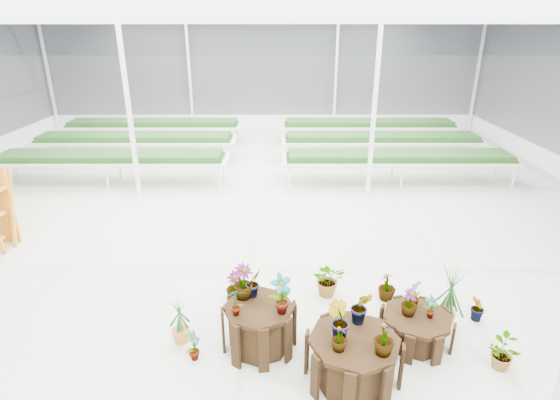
{
  "coord_description": "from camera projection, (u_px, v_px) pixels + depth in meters",
  "views": [
    {
      "loc": [
        0.68,
        -6.7,
        4.2
      ],
      "look_at": [
        0.69,
        0.47,
        1.3
      ],
      "focal_mm": 28.0,
      "sensor_mm": 36.0,
      "label": 1
    }
  ],
  "objects": [
    {
      "name": "nursery_plants",
      "position": [
        342.0,
        307.0,
        6.15
      ],
      "size": [
        4.72,
        3.26,
        1.25
      ],
      "color": "#1D4018",
      "rests_on": "ground"
    },
    {
      "name": "plinth_mid",
      "position": [
        353.0,
        359.0,
        5.46
      ],
      "size": [
        1.41,
        1.41,
        0.62
      ],
      "primitive_type": "cylinder",
      "rotation": [
        0.0,
        0.0,
        -0.23
      ],
      "color": "black",
      "rests_on": "ground"
    },
    {
      "name": "nursery_benches",
      "position": [
        259.0,
        148.0,
        14.31
      ],
      "size": [
        16.0,
        7.0,
        0.84
      ],
      "primitive_type": null,
      "color": "silver",
      "rests_on": "ground"
    },
    {
      "name": "plinth_tall",
      "position": [
        259.0,
        327.0,
        6.0
      ],
      "size": [
        1.13,
        1.13,
        0.67
      ],
      "primitive_type": "cylinder",
      "rotation": [
        0.0,
        0.0,
        0.16
      ],
      "color": "black",
      "rests_on": "ground"
    },
    {
      "name": "ground_plane",
      "position": [
        241.0,
        277.0,
        7.79
      ],
      "size": [
        24.0,
        24.0,
        0.0
      ],
      "primitive_type": "plane",
      "color": "gray",
      "rests_on": "ground"
    },
    {
      "name": "steel_frame",
      "position": [
        237.0,
        156.0,
        6.94
      ],
      "size": [
        18.0,
        24.0,
        4.5
      ],
      "primitive_type": null,
      "color": "silver",
      "rests_on": "ground"
    },
    {
      "name": "plinth_low",
      "position": [
        416.0,
        328.0,
        6.14
      ],
      "size": [
        1.24,
        1.24,
        0.44
      ],
      "primitive_type": "cylinder",
      "rotation": [
        0.0,
        0.0,
        0.31
      ],
      "color": "black",
      "rests_on": "ground"
    },
    {
      "name": "greenhouse_shell",
      "position": [
        237.0,
        156.0,
        6.94
      ],
      "size": [
        18.0,
        24.0,
        4.5
      ],
      "primitive_type": null,
      "color": "white",
      "rests_on": "ground"
    }
  ]
}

